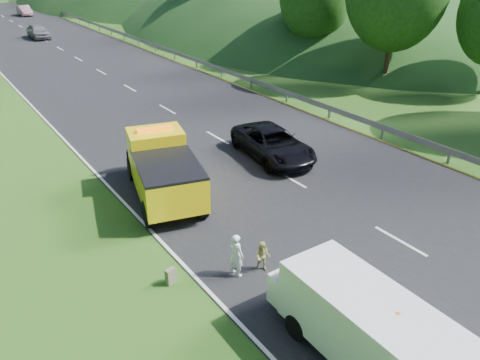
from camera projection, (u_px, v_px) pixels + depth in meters
ground at (297, 242)px, 16.29m from camera, size 320.00×320.00×0.00m
road_surface at (60, 49)px, 47.27m from camera, size 14.00×200.00×0.02m
guardrail at (90, 27)px, 60.19m from camera, size 0.06×140.00×1.52m
tree_line_right at (155, 14)px, 72.16m from camera, size 14.00×140.00×14.00m
tow_truck at (163, 168)px, 18.77m from camera, size 3.68×6.42×2.61m
white_van at (365, 325)px, 11.14m from camera, size 3.14×5.76×2.04m
woman at (236, 275)px, 14.68m from camera, size 0.50×0.61×1.46m
child at (262, 270)px, 14.87m from camera, size 0.63×0.64×1.04m
suitcase at (171, 276)px, 14.20m from camera, size 0.35×0.24×0.52m
passing_suv at (272, 158)px, 22.83m from camera, size 3.12×5.49×1.44m
dist_car_a at (39, 39)px, 52.54m from camera, size 1.83×4.56×1.55m
dist_car_b at (25, 16)px, 70.02m from camera, size 1.51×4.34×1.43m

